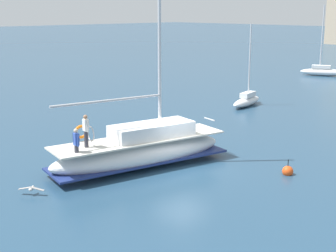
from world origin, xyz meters
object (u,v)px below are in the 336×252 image
(seagull, at_px, (31,189))
(mooring_buoy, at_px, (288,171))
(moored_cutter_right, at_px, (247,100))
(main_sailboat, at_px, (141,149))
(moored_sloop_near, at_px, (323,71))

(seagull, height_order, mooring_buoy, mooring_buoy)
(moored_cutter_right, distance_m, seagull, 23.47)
(moored_cutter_right, bearing_deg, main_sailboat, -70.65)
(main_sailboat, height_order, moored_cutter_right, main_sailboat)
(main_sailboat, relative_size, moored_cutter_right, 1.73)
(main_sailboat, relative_size, mooring_buoy, 13.32)
(moored_sloop_near, distance_m, moored_cutter_right, 22.26)
(moored_sloop_near, distance_m, mooring_buoy, 38.11)
(main_sailboat, distance_m, moored_sloop_near, 40.01)
(main_sailboat, xyz_separation_m, moored_sloop_near, (-10.79, 38.53, -0.31))
(main_sailboat, relative_size, moored_sloop_near, 1.39)
(moored_sloop_near, bearing_deg, main_sailboat, -74.35)
(moored_sloop_near, distance_m, seagull, 45.73)
(moored_sloop_near, relative_size, mooring_buoy, 9.58)
(mooring_buoy, bearing_deg, moored_sloop_near, 116.02)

